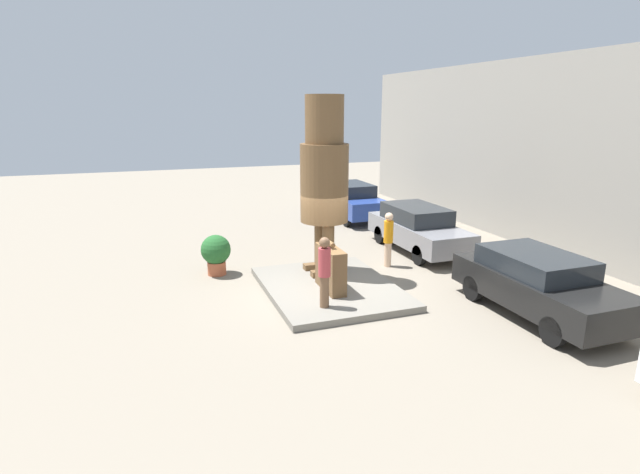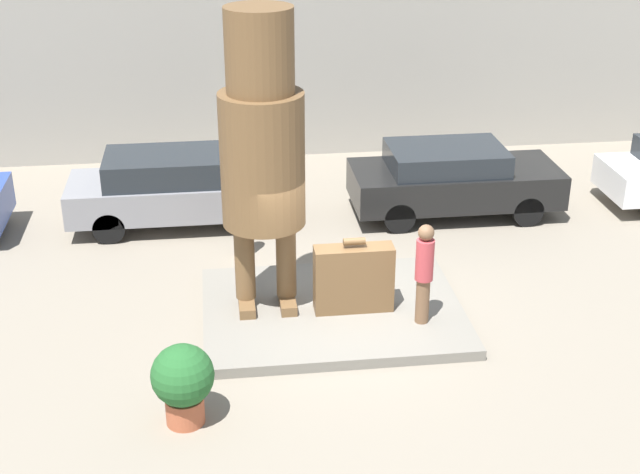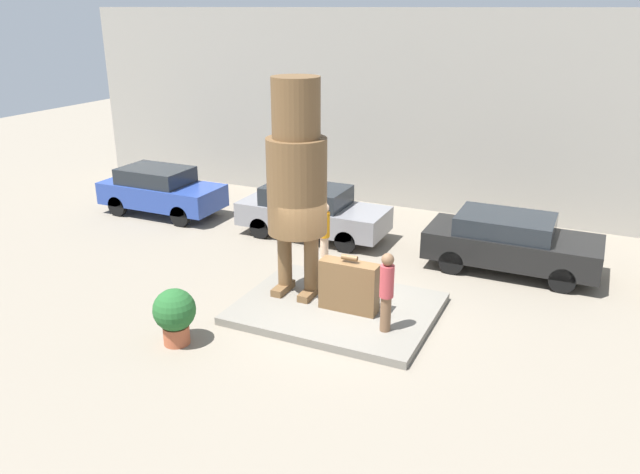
% 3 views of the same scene
% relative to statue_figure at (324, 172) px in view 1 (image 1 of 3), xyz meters
% --- Properties ---
extents(ground_plane, '(60.00, 60.00, 0.00)m').
position_rel_statue_figure_xyz_m(ground_plane, '(1.12, -0.24, -3.15)').
color(ground_plane, gray).
extents(pedestal, '(4.43, 3.44, 0.18)m').
position_rel_statue_figure_xyz_m(pedestal, '(1.12, -0.24, -3.06)').
color(pedestal, slate).
rests_on(pedestal, ground_plane).
extents(building_backdrop, '(28.00, 0.60, 6.63)m').
position_rel_statue_figure_xyz_m(building_backdrop, '(1.12, 8.45, 0.16)').
color(building_backdrop, gray).
rests_on(building_backdrop, ground_plane).
extents(statue_figure, '(1.37, 1.37, 5.08)m').
position_rel_statue_figure_xyz_m(statue_figure, '(0.00, 0.00, 0.00)').
color(statue_figure, brown).
rests_on(statue_figure, pedestal).
extents(giant_suitcase, '(1.34, 0.41, 1.34)m').
position_rel_statue_figure_xyz_m(giant_suitcase, '(1.46, -0.35, -2.38)').
color(giant_suitcase, brown).
rests_on(giant_suitcase, pedestal).
extents(tourist, '(0.30, 0.30, 1.76)m').
position_rel_statue_figure_xyz_m(tourist, '(2.52, -0.91, -2.01)').
color(tourist, brown).
rests_on(tourist, pedestal).
extents(parked_car_blue, '(4.16, 1.76, 1.60)m').
position_rel_statue_figure_xyz_m(parked_car_blue, '(-7.17, 3.94, -2.30)').
color(parked_car_blue, '#284293').
rests_on(parked_car_blue, ground_plane).
extents(parked_car_grey, '(4.54, 1.75, 1.57)m').
position_rel_statue_figure_xyz_m(parked_car_grey, '(-1.61, 4.08, -2.32)').
color(parked_car_grey, gray).
rests_on(parked_car_grey, ground_plane).
extents(parked_car_black, '(4.45, 1.88, 1.53)m').
position_rel_statue_figure_xyz_m(parked_car_black, '(4.31, 3.91, -2.33)').
color(parked_car_black, black).
rests_on(parked_car_black, ground_plane).
extents(planter_pot, '(0.89, 0.89, 1.23)m').
position_rel_statue_figure_xyz_m(planter_pot, '(-1.37, -2.96, -2.46)').
color(planter_pot, '#AD5638').
rests_on(planter_pot, ground_plane).
extents(worker_hivis, '(0.30, 0.30, 1.74)m').
position_rel_statue_figure_xyz_m(worker_hivis, '(-0.35, 2.28, -2.20)').
color(worker_hivis, beige).
rests_on(worker_hivis, ground_plane).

